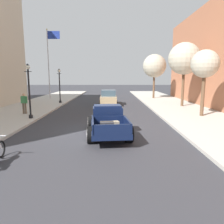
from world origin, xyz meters
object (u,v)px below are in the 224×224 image
at_px(flagpole, 49,56).
at_px(car_background_tan, 108,98).
at_px(street_lamp_near, 28,87).
at_px(street_lamp_far, 59,83).
at_px(street_tree_second, 183,59).
at_px(pedestrian_sidewalk_left, 23,102).
at_px(hotrod_truck_navy, 107,120).
at_px(street_tree_nearest, 204,65).
at_px(street_tree_third, 153,66).

bearing_deg(flagpole, car_background_tan, -35.32).
relative_size(street_lamp_near, street_lamp_far, 1.00).
distance_m(street_lamp_near, street_tree_second, 14.68).
height_order(pedestrian_sidewalk_left, flagpole, flagpole).
relative_size(hotrod_truck_navy, street_tree_second, 0.81).
height_order(street_tree_nearest, street_tree_third, street_tree_third).
bearing_deg(hotrod_truck_navy, street_tree_second, 54.00).
bearing_deg(pedestrian_sidewalk_left, street_lamp_far, 81.52).
distance_m(street_lamp_near, street_tree_nearest, 12.81).
height_order(street_lamp_far, street_tree_third, street_tree_third).
bearing_deg(street_tree_second, street_tree_nearest, -93.04).
relative_size(car_background_tan, flagpole, 0.47).
relative_size(pedestrian_sidewalk_left, street_lamp_near, 0.43).
bearing_deg(flagpole, street_lamp_far, -64.49).
bearing_deg(flagpole, pedestrian_sidewalk_left, -84.05).
distance_m(hotrod_truck_navy, car_background_tan, 12.25).
bearing_deg(street_tree_second, street_tree_third, 99.35).
distance_m(pedestrian_sidewalk_left, street_tree_third, 18.37).
height_order(car_background_tan, street_tree_nearest, street_tree_nearest).
bearing_deg(pedestrian_sidewalk_left, hotrod_truck_navy, -39.25).
relative_size(hotrod_truck_navy, street_tree_third, 0.85).
relative_size(hotrod_truck_navy, car_background_tan, 1.17).
relative_size(street_lamp_far, street_tree_nearest, 0.79).
distance_m(hotrod_truck_navy, street_lamp_near, 6.91).
bearing_deg(hotrod_truck_navy, street_lamp_near, 146.57).
xyz_separation_m(car_background_tan, street_lamp_far, (-5.54, 0.63, 1.62)).
bearing_deg(flagpole, street_lamp_near, -80.12).
xyz_separation_m(street_lamp_far, flagpole, (-2.38, 4.98, 3.39)).
bearing_deg(street_tree_third, car_background_tan, -135.77).
bearing_deg(hotrod_truck_navy, street_tree_third, 71.73).
bearing_deg(street_lamp_far, hotrod_truck_navy, -66.16).
bearing_deg(street_tree_second, street_lamp_far, 168.14).
bearing_deg(street_tree_nearest, car_background_tan, 133.52).
xyz_separation_m(street_tree_nearest, street_tree_third, (-1.05, 13.61, 0.55)).
bearing_deg(street_lamp_far, car_background_tan, -6.47).
relative_size(pedestrian_sidewalk_left, street_tree_third, 0.28).
distance_m(street_lamp_far, street_tree_third, 13.07).
relative_size(pedestrian_sidewalk_left, street_lamp_far, 0.43).
bearing_deg(flagpole, hotrod_truck_navy, -65.69).
relative_size(hotrod_truck_navy, street_tree_nearest, 1.03).
xyz_separation_m(hotrod_truck_navy, street_lamp_near, (-5.60, 3.70, 1.63)).
xyz_separation_m(car_background_tan, pedestrian_sidewalk_left, (-6.63, -6.71, 0.32)).
height_order(street_lamp_near, flagpole, flagpole).
relative_size(pedestrian_sidewalk_left, street_tree_second, 0.26).
relative_size(street_lamp_near, flagpole, 0.42).
xyz_separation_m(hotrod_truck_navy, street_tree_nearest, (7.07, 4.65, 3.22)).
distance_m(street_lamp_near, street_lamp_far, 9.18).
xyz_separation_m(street_tree_second, street_tree_third, (-1.34, 8.12, -0.30)).
bearing_deg(street_tree_nearest, hotrod_truck_navy, -146.70).
distance_m(hotrod_truck_navy, flagpole, 20.23).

